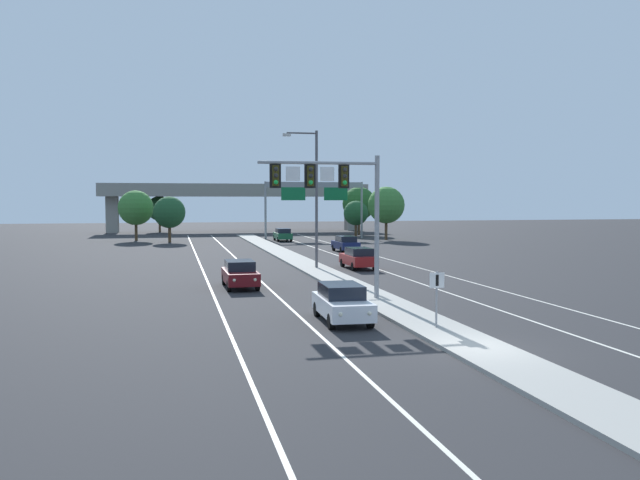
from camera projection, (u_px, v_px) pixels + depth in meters
ground_plane at (477, 350)px, 22.31m from camera, size 260.00×260.00×0.00m
median_island at (343, 283)px, 39.83m from camera, size 2.40×110.00×0.15m
lane_stripe_oncoming_center at (252, 273)px, 45.62m from camera, size 0.14×100.00×0.01m
lane_stripe_receding_center at (381, 270)px, 47.68m from camera, size 0.14×100.00×0.01m
edge_stripe_left at (204, 274)px, 44.89m from camera, size 0.14×100.00×0.01m
edge_stripe_right at (423, 269)px, 48.41m from camera, size 0.14×100.00×0.01m
overhead_signal_mast at (336, 193)px, 32.53m from camera, size 6.17×0.44×7.20m
median_sign_post at (437, 291)px, 25.45m from camera, size 0.60×0.10×2.20m
street_lamp_median at (314, 191)px, 47.76m from camera, size 2.58×0.28×10.00m
car_oncoming_white at (342, 302)px, 27.46m from camera, size 1.93×4.51×1.58m
car_oncoming_darkred at (240, 274)px, 38.10m from camera, size 1.87×4.49×1.58m
car_receding_red at (358, 258)px, 48.54m from camera, size 1.86×4.48×1.58m
car_receding_navy at (346, 244)px, 64.23m from camera, size 1.87×4.49×1.58m
car_receding_green at (283, 234)px, 81.09m from camera, size 1.85×4.48×1.58m
highway_sign_gantry at (314, 192)px, 86.06m from camera, size 13.28×0.42×7.50m
overpass_bridge at (236, 196)px, 105.19m from camera, size 42.40×6.40×7.65m
tree_far_right_b at (359, 204)px, 95.32m from camera, size 4.84×4.84×7.01m
tree_far_left_c at (136, 208)px, 81.65m from camera, size 4.35×4.35×6.30m
tree_far_left_a at (159, 209)px, 104.02m from camera, size 3.95×3.95×5.72m
tree_far_right_c at (386, 205)px, 83.36m from camera, size 4.70×4.70×6.80m
tree_far_right_a at (356, 213)px, 91.43m from camera, size 3.45×3.45×4.99m
tree_far_left_b at (169, 212)px, 78.57m from camera, size 3.83×3.83×5.54m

